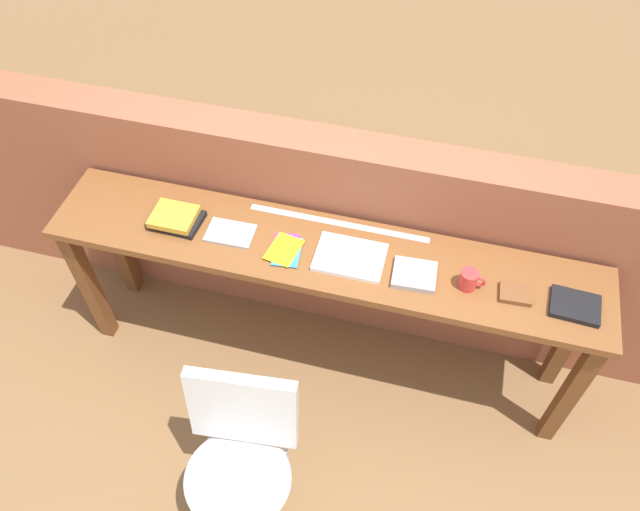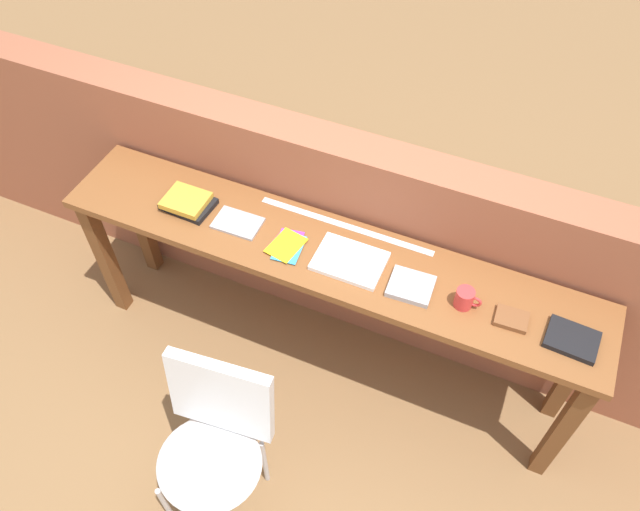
# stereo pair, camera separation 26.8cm
# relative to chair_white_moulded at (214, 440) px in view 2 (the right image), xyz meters

# --- Properties ---
(ground_plane) EXTENTS (40.00, 40.00, 0.00)m
(ground_plane) POSITION_rel_chair_white_moulded_xyz_m (0.13, 0.54, -0.53)
(ground_plane) COLOR brown
(brick_wall_back) EXTENTS (6.00, 0.20, 1.21)m
(brick_wall_back) POSITION_rel_chair_white_moulded_xyz_m (0.13, 1.18, 0.08)
(brick_wall_back) COLOR #935138
(brick_wall_back) RESTS_ON ground
(sideboard) EXTENTS (2.50, 0.44, 0.88)m
(sideboard) POSITION_rel_chair_white_moulded_xyz_m (0.13, 0.84, 0.21)
(sideboard) COLOR brown
(sideboard) RESTS_ON ground
(chair_white_moulded) EXTENTS (0.48, 0.50, 0.89)m
(chair_white_moulded) POSITION_rel_chair_white_moulded_xyz_m (0.00, 0.00, 0.00)
(chair_white_moulded) COLOR silver
(chair_white_moulded) RESTS_ON ground
(book_stack_leftmost) EXTENTS (0.24, 0.18, 0.06)m
(book_stack_leftmost) POSITION_rel_chair_white_moulded_xyz_m (-0.56, 0.83, 0.38)
(book_stack_leftmost) COLOR black
(book_stack_leftmost) RESTS_ON sideboard
(magazine_cycling) EXTENTS (0.22, 0.15, 0.01)m
(magazine_cycling) POSITION_rel_chair_white_moulded_xyz_m (-0.29, 0.83, 0.36)
(magazine_cycling) COLOR #9E9EA3
(magazine_cycling) RESTS_ON sideboard
(pamphlet_pile_colourful) EXTENTS (0.16, 0.20, 0.01)m
(pamphlet_pile_colourful) POSITION_rel_chair_white_moulded_xyz_m (-0.03, 0.79, 0.36)
(pamphlet_pile_colourful) COLOR #E5334C
(pamphlet_pile_colourful) RESTS_ON sideboard
(book_open_centre) EXTENTS (0.30, 0.22, 0.02)m
(book_open_centre) POSITION_rel_chair_white_moulded_xyz_m (0.25, 0.82, 0.36)
(book_open_centre) COLOR white
(book_open_centre) RESTS_ON sideboard
(book_grey_hardcover) EXTENTS (0.19, 0.17, 0.03)m
(book_grey_hardcover) POSITION_rel_chair_white_moulded_xyz_m (0.54, 0.80, 0.37)
(book_grey_hardcover) COLOR #9E9EA3
(book_grey_hardcover) RESTS_ON sideboard
(mug) EXTENTS (0.11, 0.08, 0.09)m
(mug) POSITION_rel_chair_white_moulded_xyz_m (0.76, 0.80, 0.40)
(mug) COLOR red
(mug) RESTS_ON sideboard
(leather_journal_brown) EXTENTS (0.13, 0.11, 0.02)m
(leather_journal_brown) POSITION_rel_chair_white_moulded_xyz_m (0.96, 0.80, 0.37)
(leather_journal_brown) COLOR brown
(leather_journal_brown) RESTS_ON sideboard
(book_repair_rightmost) EXTENTS (0.21, 0.16, 0.03)m
(book_repair_rightmost) POSITION_rel_chair_white_moulded_xyz_m (1.20, 0.80, 0.37)
(book_repair_rightmost) COLOR black
(book_repair_rightmost) RESTS_ON sideboard
(ruler_metal_back_edge) EXTENTS (0.83, 0.03, 0.00)m
(ruler_metal_back_edge) POSITION_rel_chair_white_moulded_xyz_m (0.16, 1.01, 0.35)
(ruler_metal_back_edge) COLOR silver
(ruler_metal_back_edge) RESTS_ON sideboard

